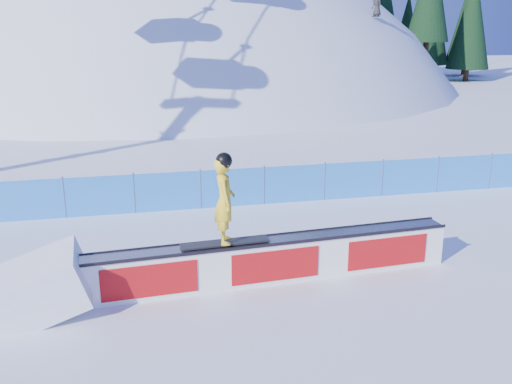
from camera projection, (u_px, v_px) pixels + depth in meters
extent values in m
plane|color=white|center=(267.00, 263.00, 13.64)|extent=(160.00, 160.00, 0.00)
sphere|color=white|center=(168.00, 264.00, 58.03)|extent=(64.00, 64.00, 64.00)
cylinder|color=#372216|center=(357.00, 9.00, 58.34)|extent=(0.50, 0.50, 1.40)
cylinder|color=#372216|center=(410.00, 37.00, 53.43)|extent=(0.50, 0.50, 1.40)
cylinder|color=#372216|center=(402.00, 50.00, 58.25)|extent=(0.50, 0.50, 1.40)
cone|color=black|center=(405.00, 13.00, 57.20)|extent=(2.72, 2.72, 6.18)
cylinder|color=#372216|center=(440.00, 76.00, 55.14)|extent=(0.50, 0.50, 1.40)
cone|color=black|center=(444.00, 35.00, 54.06)|extent=(2.82, 2.82, 6.40)
cylinder|color=#372216|center=(425.00, 71.00, 61.34)|extent=(0.50, 0.50, 1.40)
cone|color=black|center=(429.00, 16.00, 59.75)|extent=(4.40, 4.40, 9.99)
cylinder|color=#372216|center=(446.00, 71.00, 60.85)|extent=(0.50, 0.50, 1.40)
cone|color=black|center=(450.00, 22.00, 59.41)|extent=(3.92, 3.92, 8.92)
cylinder|color=#372216|center=(441.00, 71.00, 60.60)|extent=(0.50, 0.50, 1.40)
cone|color=black|center=(445.00, 26.00, 59.27)|extent=(3.58, 3.58, 8.14)
cylinder|color=#372216|center=(482.00, 75.00, 56.56)|extent=(0.50, 0.50, 1.40)
cone|color=black|center=(487.00, 31.00, 55.35)|extent=(3.19, 3.19, 7.24)
cube|color=#2A81E6|center=(233.00, 188.00, 17.68)|extent=(22.00, 0.03, 1.20)
cylinder|color=#45537D|center=(64.00, 197.00, 16.60)|extent=(0.05, 0.05, 1.30)
cylinder|color=#45537D|center=(134.00, 192.00, 17.03)|extent=(0.05, 0.05, 1.30)
cylinder|color=#45537D|center=(201.00, 188.00, 17.45)|extent=(0.05, 0.05, 1.30)
cylinder|color=#45537D|center=(264.00, 184.00, 17.87)|extent=(0.05, 0.05, 1.30)
cylinder|color=#45537D|center=(325.00, 181.00, 18.30)|extent=(0.05, 0.05, 1.30)
cylinder|color=#45537D|center=(382.00, 177.00, 18.72)|extent=(0.05, 0.05, 1.30)
cylinder|color=#45537D|center=(437.00, 174.00, 19.14)|extent=(0.05, 0.05, 1.30)
cylinder|color=#45537D|center=(490.00, 170.00, 19.57)|extent=(0.05, 0.05, 1.30)
cube|color=white|center=(272.00, 261.00, 12.56)|extent=(8.32, 1.03, 0.93)
cube|color=#9395A1|center=(272.00, 240.00, 12.42)|extent=(8.24, 1.05, 0.04)
cube|color=black|center=(276.00, 244.00, 12.17)|extent=(8.29, 0.55, 0.06)
cube|color=black|center=(268.00, 236.00, 12.67)|extent=(8.29, 0.55, 0.06)
cube|color=red|center=(276.00, 266.00, 12.32)|extent=(7.88, 0.51, 0.70)
cube|color=red|center=(268.00, 256.00, 12.81)|extent=(7.88, 0.51, 0.70)
cube|color=black|center=(225.00, 243.00, 12.12)|extent=(1.92, 0.46, 0.04)
imported|color=yellow|center=(225.00, 201.00, 11.86)|extent=(0.50, 0.71, 1.84)
sphere|color=black|center=(224.00, 161.00, 11.61)|extent=(0.34, 0.34, 0.34)
imported|color=black|center=(377.00, 4.00, 39.23)|extent=(0.74, 0.92, 1.65)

